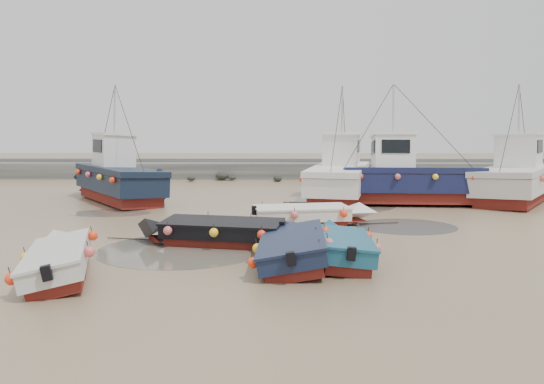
{
  "coord_description": "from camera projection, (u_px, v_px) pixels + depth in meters",
  "views": [
    {
      "loc": [
        -0.8,
        -18.81,
        4.05
      ],
      "look_at": [
        -1.09,
        2.32,
        1.4
      ],
      "focal_mm": 35.0,
      "sensor_mm": 36.0,
      "label": 1
    }
  ],
  "objects": [
    {
      "name": "seawall",
      "position": [
        290.0,
        170.0,
        40.9
      ],
      "size": [
        60.0,
        4.92,
        1.5
      ],
      "color": "slate",
      "rests_on": "ground"
    },
    {
      "name": "puddle_a",
      "position": [
        181.0,
        250.0,
        17.4
      ],
      "size": [
        5.47,
        5.47,
        0.01
      ],
      "primitive_type": "cylinder",
      "color": "#5D564A",
      "rests_on": "ground"
    },
    {
      "name": "person",
      "position": [
        160.0,
        206.0,
        26.93
      ],
      "size": [
        0.8,
        0.64,
        1.92
      ],
      "primitive_type": "imported",
      "rotation": [
        0.0,
        0.0,
        3.44
      ],
      "color": "#171B38",
      "rests_on": "ground"
    },
    {
      "name": "ground",
      "position": [
        301.0,
        238.0,
        19.16
      ],
      "size": [
        120.0,
        120.0,
        0.0
      ],
      "primitive_type": "plane",
      "color": "#937C5D",
      "rests_on": "ground"
    },
    {
      "name": "dinghy_0",
      "position": [
        63.0,
        255.0,
        14.47
      ],
      "size": [
        2.83,
        6.28,
        1.43
      ],
      "rotation": [
        0.0,
        0.0,
        0.3
      ],
      "color": "maroon",
      "rests_on": "ground"
    },
    {
      "name": "cabin_boat_2",
      "position": [
        399.0,
        179.0,
        27.23
      ],
      "size": [
        10.17,
        3.26,
        6.22
      ],
      "rotation": [
        0.0,
        0.0,
        1.52
      ],
      "color": "maroon",
      "rests_on": "ground"
    },
    {
      "name": "dinghy_5",
      "position": [
        311.0,
        213.0,
        21.35
      ],
      "size": [
        6.05,
        2.46,
        1.43
      ],
      "rotation": [
        0.0,
        0.0,
        -1.4
      ],
      "color": "maroon",
      "rests_on": "ground"
    },
    {
      "name": "dinghy_1",
      "position": [
        296.0,
        243.0,
        15.89
      ],
      "size": [
        2.43,
        6.63,
        1.43
      ],
      "rotation": [
        0.0,
        0.0,
        -0.03
      ],
      "color": "maroon",
      "rests_on": "ground"
    },
    {
      "name": "puddle_d",
      "position": [
        342.0,
        202.0,
        28.13
      ],
      "size": [
        5.71,
        5.71,
        0.01
      ],
      "primitive_type": "cylinder",
      "color": "#5D564A",
      "rests_on": "ground"
    },
    {
      "name": "dinghy_4",
      "position": [
        212.0,
        229.0,
        18.17
      ],
      "size": [
        6.39,
        2.63,
        1.43
      ],
      "rotation": [
        0.0,
        0.0,
        1.38
      ],
      "color": "maroon",
      "rests_on": "ground"
    },
    {
      "name": "dinghy_2",
      "position": [
        342.0,
        243.0,
        15.91
      ],
      "size": [
        2.07,
        5.59,
        1.43
      ],
      "rotation": [
        0.0,
        0.0,
        -0.02
      ],
      "color": "maroon",
      "rests_on": "ground"
    },
    {
      "name": "cabin_boat_3",
      "position": [
        518.0,
        177.0,
        28.38
      ],
      "size": [
        7.22,
        9.23,
        6.22
      ],
      "rotation": [
        0.0,
        0.0,
        -0.62
      ],
      "color": "maroon",
      "rests_on": "ground"
    },
    {
      "name": "cabin_boat_1",
      "position": [
        340.0,
        175.0,
        29.54
      ],
      "size": [
        4.76,
        11.29,
        6.22
      ],
      "rotation": [
        0.0,
        0.0,
        -0.22
      ],
      "color": "maroon",
      "rests_on": "ground"
    },
    {
      "name": "puddle_c",
      "position": [
        110.0,
        213.0,
        24.64
      ],
      "size": [
        3.82,
        3.82,
        0.01
      ],
      "primitive_type": "cylinder",
      "color": "#5D564A",
      "rests_on": "ground"
    },
    {
      "name": "puddle_b",
      "position": [
        406.0,
        226.0,
        21.41
      ],
      "size": [
        4.11,
        4.11,
        0.01
      ],
      "primitive_type": "cylinder",
      "color": "#5D564A",
      "rests_on": "ground"
    },
    {
      "name": "cabin_boat_0",
      "position": [
        114.0,
        176.0,
        28.64
      ],
      "size": [
        7.23,
        9.12,
        6.22
      ],
      "rotation": [
        0.0,
        0.0,
        0.64
      ],
      "color": "maroon",
      "rests_on": "ground"
    }
  ]
}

